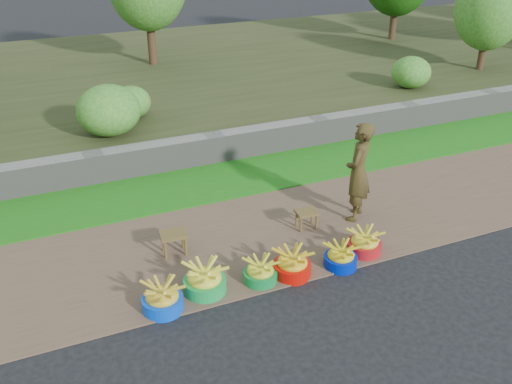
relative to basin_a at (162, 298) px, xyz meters
name	(u,v)px	position (x,y,z in m)	size (l,w,h in m)	color
ground_plane	(319,279)	(2.06, -0.21, -0.17)	(120.00, 120.00, 0.00)	black
dirt_shoulder	(279,233)	(2.06, 1.04, -0.16)	(80.00, 2.50, 0.02)	brown
grass_verge	(231,178)	(2.06, 3.04, -0.15)	(80.00, 1.50, 0.04)	#1D6D14
retaining_wall	(214,148)	(2.06, 3.89, 0.10)	(80.00, 0.35, 0.55)	slate
earth_bank	(151,81)	(2.06, 8.79, 0.08)	(80.00, 10.00, 0.50)	#31381B
basin_a	(162,298)	(0.00, 0.00, 0.00)	(0.51, 0.51, 0.38)	blue
basin_b	(205,280)	(0.59, 0.13, 0.01)	(0.55, 0.55, 0.41)	#15933D
basin_c	(260,272)	(1.32, 0.05, -0.02)	(0.45, 0.45, 0.34)	#0F7734
basin_d	(292,264)	(1.77, 0.02, 0.00)	(0.51, 0.51, 0.38)	#BA0C05
basin_e	(341,257)	(2.47, -0.06, -0.02)	(0.46, 0.46, 0.34)	#001BA9
basin_f	(365,243)	(2.95, 0.09, -0.01)	(0.49, 0.49, 0.36)	#A71419
stool_left	(174,237)	(0.47, 1.12, 0.11)	(0.40, 0.32, 0.33)	brown
stool_right	(307,214)	(2.50, 1.00, 0.08)	(0.35, 0.28, 0.29)	brown
vendor_woman	(358,172)	(3.35, 0.99, 0.63)	(0.57, 0.38, 1.57)	black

